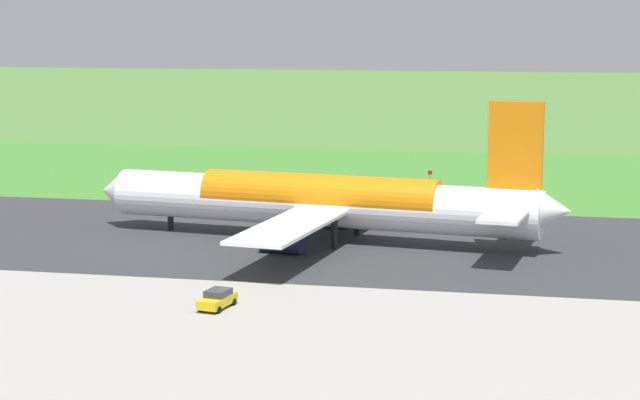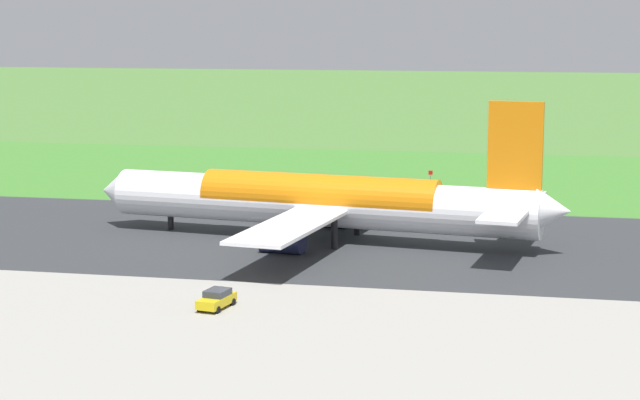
{
  "view_description": "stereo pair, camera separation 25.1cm",
  "coord_description": "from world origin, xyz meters",
  "px_view_note": "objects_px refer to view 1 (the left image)",
  "views": [
    {
      "loc": [
        -29.75,
        115.18,
        24.0
      ],
      "look_at": [
        -6.37,
        0.0,
        4.5
      ],
      "focal_mm": 61.29,
      "sensor_mm": 36.0,
      "label": 1
    },
    {
      "loc": [
        -30.0,
        115.13,
        24.0
      ],
      "look_at": [
        -6.37,
        0.0,
        4.5
      ],
      "focal_mm": 61.29,
      "sensor_mm": 36.0,
      "label": 2
    }
  ],
  "objects_px": {
    "service_car_followme": "(217,299)",
    "no_stopping_sign": "(430,177)",
    "traffic_cone_orange": "(410,179)",
    "airliner_main": "(323,202)"
  },
  "relations": [
    {
      "from": "airliner_main",
      "to": "no_stopping_sign",
      "type": "bearing_deg",
      "value": -100.44
    },
    {
      "from": "no_stopping_sign",
      "to": "traffic_cone_orange",
      "type": "relative_size",
      "value": 4.4
    },
    {
      "from": "no_stopping_sign",
      "to": "traffic_cone_orange",
      "type": "bearing_deg",
      "value": -58.25
    },
    {
      "from": "service_car_followme",
      "to": "no_stopping_sign",
      "type": "relative_size",
      "value": 1.84
    },
    {
      "from": "service_car_followme",
      "to": "airliner_main",
      "type": "bearing_deg",
      "value": -95.97
    },
    {
      "from": "no_stopping_sign",
      "to": "service_car_followme",
      "type": "bearing_deg",
      "value": 81.43
    },
    {
      "from": "airliner_main",
      "to": "service_car_followme",
      "type": "relative_size",
      "value": 12.14
    },
    {
      "from": "airliner_main",
      "to": "service_car_followme",
      "type": "height_order",
      "value": "airliner_main"
    },
    {
      "from": "traffic_cone_orange",
      "to": "service_car_followme",
      "type": "bearing_deg",
      "value": 84.63
    },
    {
      "from": "service_car_followme",
      "to": "no_stopping_sign",
      "type": "height_order",
      "value": "no_stopping_sign"
    }
  ]
}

